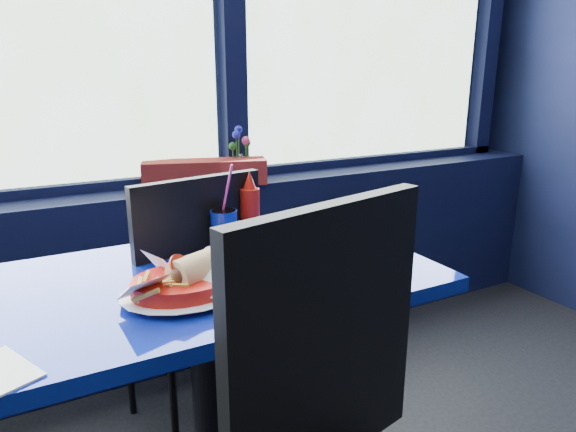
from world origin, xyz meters
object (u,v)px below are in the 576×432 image
at_px(soda_cup, 224,230).
at_px(food_basket, 189,281).
at_px(chair_near_back, 197,291).
at_px(flower_vase, 241,164).
at_px(ketchup_bottle, 250,211).
at_px(planter_box, 205,172).
at_px(near_table, 211,334).

bearing_deg(soda_cup, food_basket, -127.04).
bearing_deg(chair_near_back, flower_vase, -136.83).
height_order(chair_near_back, food_basket, chair_near_back).
xyz_separation_m(flower_vase, ketchup_bottle, (-0.25, -0.65, -0.02)).
bearing_deg(soda_cup, planter_box, 74.93).
relative_size(near_table, soda_cup, 4.47).
bearing_deg(planter_box, flower_vase, 12.81).
height_order(planter_box, flower_vase, flower_vase).
bearing_deg(food_basket, soda_cup, 54.23).
height_order(food_basket, ketchup_bottle, ketchup_bottle).
bearing_deg(soda_cup, chair_near_back, 103.49).
bearing_deg(near_table, food_basket, -128.11).
distance_m(flower_vase, soda_cup, 0.79).
height_order(chair_near_back, ketchup_bottle, ketchup_bottle).
xyz_separation_m(near_table, food_basket, (-0.09, -0.11, 0.22)).
distance_m(planter_box, flower_vase, 0.17).
height_order(flower_vase, ketchup_bottle, flower_vase).
relative_size(flower_vase, soda_cup, 0.91).
bearing_deg(flower_vase, food_basket, -119.82).
xyz_separation_m(planter_box, ketchup_bottle, (-0.09, -0.67, -0.00)).
xyz_separation_m(near_table, soda_cup, (0.11, 0.15, 0.25)).
bearing_deg(planter_box, soda_cup, -87.75).
relative_size(chair_near_back, soda_cup, 3.63).
xyz_separation_m(near_table, flower_vase, (0.46, 0.85, 0.31)).
bearing_deg(flower_vase, soda_cup, -116.90).
bearing_deg(near_table, soda_cup, 53.79).
relative_size(ketchup_bottle, soda_cup, 0.85).
height_order(near_table, soda_cup, soda_cup).
height_order(near_table, chair_near_back, chair_near_back).
bearing_deg(chair_near_back, planter_box, -123.27).
relative_size(flower_vase, food_basket, 0.84).
distance_m(planter_box, ketchup_bottle, 0.67).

